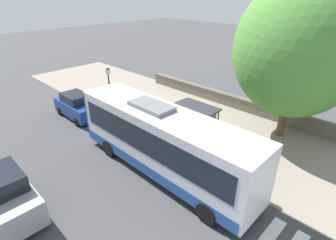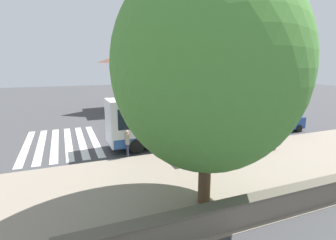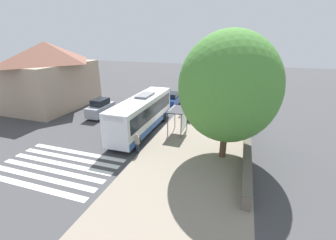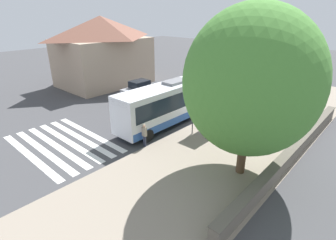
{
  "view_description": "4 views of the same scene",
  "coord_description": "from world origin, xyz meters",
  "px_view_note": "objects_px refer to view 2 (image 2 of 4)",
  "views": [
    {
      "loc": [
        9.68,
        9.5,
        8.82
      ],
      "look_at": [
        0.75,
        0.73,
        2.59
      ],
      "focal_mm": 28.0,
      "sensor_mm": 36.0,
      "label": 1
    },
    {
      "loc": [
        -15.61,
        9.33,
        5.84
      ],
      "look_at": [
        -1.59,
        3.64,
        2.58
      ],
      "focal_mm": 28.0,
      "sensor_mm": 36.0,
      "label": 2
    },
    {
      "loc": [
        -7.58,
        20.86,
        9.23
      ],
      "look_at": [
        -1.4,
        2.28,
        1.93
      ],
      "focal_mm": 24.0,
      "sensor_mm": 36.0,
      "label": 3
    },
    {
      "loc": [
        -12.61,
        17.26,
        9.31
      ],
      "look_at": [
        0.84,
        2.41,
        0.86
      ],
      "focal_mm": 28.0,
      "sensor_mm": 36.0,
      "label": 4
    }
  ],
  "objects_px": {
    "bus": "(181,118)",
    "parked_car_behind_bus": "(280,121)",
    "pedestrian": "(127,141)",
    "bench": "(266,144)",
    "shade_tree": "(208,67)",
    "bus_shelter": "(217,126)",
    "street_lamp_near": "(283,110)",
    "parked_car_far_lane": "(176,112)"
  },
  "relations": [
    {
      "from": "bus",
      "to": "parked_car_behind_bus",
      "type": "relative_size",
      "value": 2.6
    },
    {
      "from": "pedestrian",
      "to": "parked_car_behind_bus",
      "type": "xyz_separation_m",
      "value": [
        1.35,
        -13.99,
        -0.13
      ]
    },
    {
      "from": "bus",
      "to": "bench",
      "type": "height_order",
      "value": "bus"
    },
    {
      "from": "street_lamp_near",
      "to": "parked_car_far_lane",
      "type": "bearing_deg",
      "value": 30.7
    },
    {
      "from": "bench",
      "to": "shade_tree",
      "type": "relative_size",
      "value": 0.18
    },
    {
      "from": "street_lamp_near",
      "to": "shade_tree",
      "type": "relative_size",
      "value": 0.39
    },
    {
      "from": "bench",
      "to": "bus_shelter",
      "type": "bearing_deg",
      "value": 84.87
    },
    {
      "from": "parked_car_behind_bus",
      "to": "bus_shelter",
      "type": "bearing_deg",
      "value": 111.68
    },
    {
      "from": "bus",
      "to": "bus_shelter",
      "type": "xyz_separation_m",
      "value": [
        -3.69,
        -0.73,
        0.13
      ]
    },
    {
      "from": "bench",
      "to": "shade_tree",
      "type": "height_order",
      "value": "shade_tree"
    },
    {
      "from": "bus_shelter",
      "to": "shade_tree",
      "type": "relative_size",
      "value": 0.28
    },
    {
      "from": "pedestrian",
      "to": "parked_car_behind_bus",
      "type": "height_order",
      "value": "parked_car_behind_bus"
    },
    {
      "from": "bus_shelter",
      "to": "pedestrian",
      "type": "relative_size",
      "value": 1.55
    },
    {
      "from": "street_lamp_near",
      "to": "shade_tree",
      "type": "height_order",
      "value": "shade_tree"
    },
    {
      "from": "parked_car_far_lane",
      "to": "pedestrian",
      "type": "bearing_deg",
      "value": 139.89
    },
    {
      "from": "bus",
      "to": "street_lamp_near",
      "type": "xyz_separation_m",
      "value": [
        -2.1,
        -7.76,
        0.38
      ]
    },
    {
      "from": "bus_shelter",
      "to": "bench",
      "type": "bearing_deg",
      "value": -95.13
    },
    {
      "from": "bus",
      "to": "pedestrian",
      "type": "relative_size",
      "value": 6.11
    },
    {
      "from": "pedestrian",
      "to": "parked_car_behind_bus",
      "type": "bearing_deg",
      "value": -84.51
    },
    {
      "from": "pedestrian",
      "to": "bench",
      "type": "distance_m",
      "value": 9.37
    },
    {
      "from": "pedestrian",
      "to": "bus_shelter",
      "type": "bearing_deg",
      "value": -112.36
    },
    {
      "from": "bus_shelter",
      "to": "street_lamp_near",
      "type": "height_order",
      "value": "street_lamp_near"
    },
    {
      "from": "street_lamp_near",
      "to": "parked_car_far_lane",
      "type": "height_order",
      "value": "street_lamp_near"
    },
    {
      "from": "bus_shelter",
      "to": "pedestrian",
      "type": "xyz_separation_m",
      "value": [
        2.15,
        5.21,
        -1.01
      ]
    },
    {
      "from": "shade_tree",
      "to": "street_lamp_near",
      "type": "bearing_deg",
      "value": -59.33
    },
    {
      "from": "bus_shelter",
      "to": "parked_car_behind_bus",
      "type": "bearing_deg",
      "value": -68.32
    },
    {
      "from": "bus",
      "to": "bench",
      "type": "distance_m",
      "value": 6.23
    },
    {
      "from": "pedestrian",
      "to": "parked_car_far_lane",
      "type": "relative_size",
      "value": 0.45
    },
    {
      "from": "bus_shelter",
      "to": "bench",
      "type": "xyz_separation_m",
      "value": [
        -0.34,
        -3.8,
        -1.57
      ]
    },
    {
      "from": "street_lamp_near",
      "to": "parked_car_behind_bus",
      "type": "xyz_separation_m",
      "value": [
        1.9,
        -1.75,
        -1.39
      ]
    },
    {
      "from": "pedestrian",
      "to": "street_lamp_near",
      "type": "distance_m",
      "value": 12.32
    },
    {
      "from": "bench",
      "to": "street_lamp_near",
      "type": "xyz_separation_m",
      "value": [
        1.93,
        -3.23,
        1.82
      ]
    },
    {
      "from": "bus_shelter",
      "to": "bus",
      "type": "bearing_deg",
      "value": 11.16
    },
    {
      "from": "bus",
      "to": "parked_car_behind_bus",
      "type": "xyz_separation_m",
      "value": [
        -0.2,
        -9.51,
        -1.01
      ]
    },
    {
      "from": "bus",
      "to": "shade_tree",
      "type": "bearing_deg",
      "value": 161.5
    },
    {
      "from": "shade_tree",
      "to": "bus",
      "type": "bearing_deg",
      "value": -18.5
    },
    {
      "from": "street_lamp_near",
      "to": "bench",
      "type": "bearing_deg",
      "value": 120.83
    },
    {
      "from": "bench",
      "to": "street_lamp_near",
      "type": "relative_size",
      "value": 0.46
    },
    {
      "from": "bus",
      "to": "bus_shelter",
      "type": "height_order",
      "value": "bus"
    },
    {
      "from": "bus",
      "to": "parked_car_far_lane",
      "type": "height_order",
      "value": "bus"
    },
    {
      "from": "pedestrian",
      "to": "bench",
      "type": "bearing_deg",
      "value": -105.42
    },
    {
      "from": "street_lamp_near",
      "to": "shade_tree",
      "type": "xyz_separation_m",
      "value": [
        -6.26,
        10.56,
        3.42
      ]
    }
  ]
}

